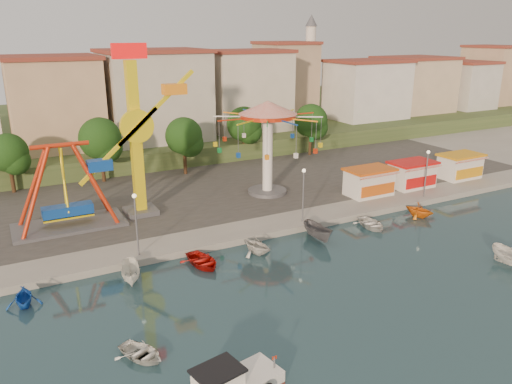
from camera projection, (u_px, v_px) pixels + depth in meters
ground at (308, 311)px, 33.80m from camera, size 200.00×200.00×0.00m
quay_deck at (107, 140)px, 85.79m from camera, size 200.00×100.00×0.60m
asphalt_pad at (167, 187)px, 58.82m from camera, size 90.00×28.00×0.01m
hill_terrace at (101, 128)px, 89.63m from camera, size 200.00×60.00×3.00m
pirate_ship_ride at (65, 188)px, 45.75m from camera, size 10.00×5.00×8.00m
kamikaze_tower at (140, 137)px, 47.84m from camera, size 7.80×3.10×16.50m
wave_swinger at (268, 127)px, 54.31m from camera, size 11.60×11.60×10.40m
booth_left at (369, 181)px, 55.52m from camera, size 5.40×3.78×3.08m
booth_mid at (412, 174)px, 58.41m from camera, size 5.40×3.78×3.08m
booth_right at (460, 166)px, 62.01m from camera, size 5.40×3.78×3.08m
lamp_post_1 at (137, 226)px, 40.19m from camera, size 0.14×0.14×5.00m
lamp_post_2 at (303, 197)px, 47.35m from camera, size 0.14×0.14×5.00m
lamp_post_3 at (426, 175)px, 54.51m from camera, size 0.14×0.14×5.00m
tree_1 at (8, 153)px, 55.49m from camera, size 4.35×4.35×6.80m
tree_2 at (100, 139)px, 59.38m from camera, size 5.02×5.02×7.85m
tree_3 at (184, 136)px, 62.76m from camera, size 4.68×4.68×7.32m
tree_4 at (244, 124)px, 69.68m from camera, size 4.86×4.86×7.60m
tree_5 at (311, 121)px, 72.64m from camera, size 4.83×4.83×7.54m
building_2 at (59, 101)px, 71.15m from camera, size 11.95×9.28×11.23m
building_3 at (160, 105)px, 74.98m from camera, size 12.59×10.50×9.20m
building_4 at (231, 97)px, 83.85m from camera, size 10.75×9.23×9.24m
building_5 at (304, 88)px, 87.93m from camera, size 12.77×10.96×11.21m
building_6 at (362, 82)px, 91.72m from camera, size 8.23×8.98×12.36m
building_7 at (392, 87)px, 101.73m from camera, size 11.59×10.93×8.76m
building_8 at (466, 77)px, 101.89m from camera, size 12.84×9.28×12.58m
building_9 at (497, 81)px, 110.78m from camera, size 12.95×9.17×9.21m
minaret at (310, 63)px, 91.43m from camera, size 2.80×2.80×18.00m
rowboat_a at (141, 353)px, 28.85m from camera, size 3.45×3.83×0.65m
moored_boat_1 at (23, 297)px, 34.25m from camera, size 2.60×2.94×1.44m
moored_boat_2 at (131, 273)px, 37.58m from camera, size 2.12×3.87×1.41m
moored_boat_3 at (202, 261)px, 40.26m from camera, size 3.29×4.24×0.81m
moored_boat_4 at (257, 245)px, 42.36m from camera, size 3.42×3.69×1.61m
moored_boat_5 at (318, 232)px, 45.20m from camera, size 1.57×3.98×1.52m
moored_boat_6 at (371, 224)px, 48.11m from camera, size 3.10×4.01×0.77m
moored_boat_7 at (419, 210)px, 50.79m from camera, size 3.36×3.63×1.57m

